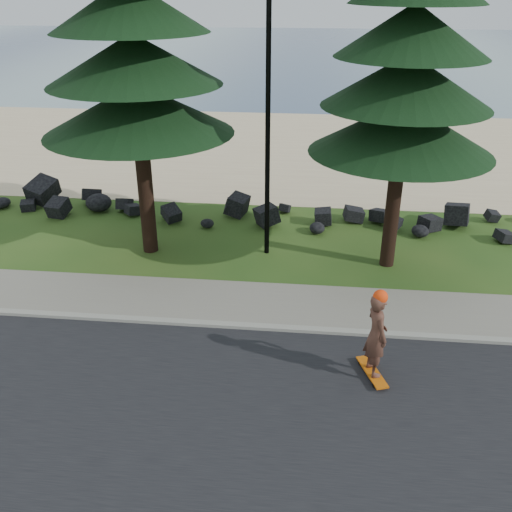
# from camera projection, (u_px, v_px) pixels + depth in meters

# --- Properties ---
(ground) EXTENTS (160.00, 160.00, 0.00)m
(ground) POSITION_uv_depth(u_px,v_px,m) (255.00, 308.00, 14.25)
(ground) COLOR #204716
(ground) RESTS_ON ground
(road) EXTENTS (160.00, 7.00, 0.02)m
(road) POSITION_uv_depth(u_px,v_px,m) (229.00, 439.00, 10.24)
(road) COLOR black
(road) RESTS_ON ground
(kerb) EXTENTS (160.00, 0.20, 0.10)m
(kerb) POSITION_uv_depth(u_px,v_px,m) (251.00, 327.00, 13.43)
(kerb) COLOR gray
(kerb) RESTS_ON ground
(sidewalk) EXTENTS (160.00, 2.00, 0.08)m
(sidewalk) POSITION_uv_depth(u_px,v_px,m) (256.00, 303.00, 14.41)
(sidewalk) COLOR gray
(sidewalk) RESTS_ON ground
(beach_sand) EXTENTS (160.00, 15.00, 0.01)m
(beach_sand) POSITION_uv_depth(u_px,v_px,m) (287.00, 148.00, 27.15)
(beach_sand) COLOR #CCB288
(beach_sand) RESTS_ON ground
(ocean) EXTENTS (160.00, 58.00, 0.01)m
(ocean) POSITION_uv_depth(u_px,v_px,m) (306.00, 52.00, 59.63)
(ocean) COLOR #3F597A
(ocean) RESTS_ON ground
(seawall_boulders) EXTENTS (60.00, 2.40, 1.10)m
(seawall_boulders) POSITION_uv_depth(u_px,v_px,m) (273.00, 221.00, 19.24)
(seawall_boulders) COLOR black
(seawall_boulders) RESTS_ON ground
(lamp_post) EXTENTS (0.25, 0.14, 8.14)m
(lamp_post) POSITION_uv_depth(u_px,v_px,m) (268.00, 114.00, 15.25)
(lamp_post) COLOR black
(lamp_post) RESTS_ON ground
(skateboarder) EXTENTS (0.63, 1.12, 2.04)m
(skateboarder) POSITION_uv_depth(u_px,v_px,m) (376.00, 335.00, 11.41)
(skateboarder) COLOR #CB5C0B
(skateboarder) RESTS_ON ground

